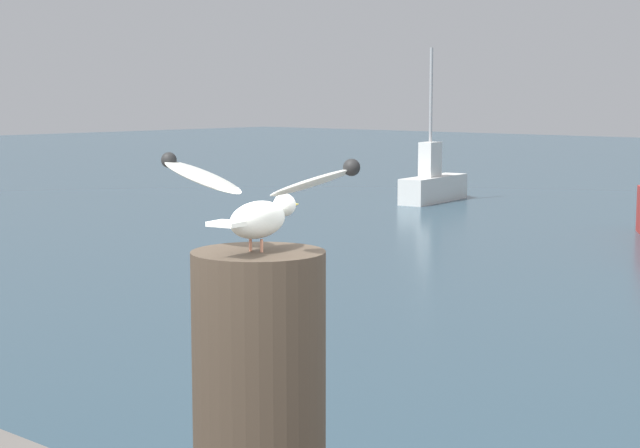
# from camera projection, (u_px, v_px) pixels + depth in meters

# --- Properties ---
(seagull) EXTENTS (0.61, 0.39, 0.26)m
(seagull) POSITION_uv_depth(u_px,v_px,m) (259.00, 203.00, 2.77)
(seagull) COLOR tan
(seagull) RESTS_ON mooring_post
(boat_white) EXTENTS (1.04, 3.13, 3.89)m
(boat_white) POSITION_uv_depth(u_px,v_px,m) (437.00, 184.00, 26.69)
(boat_white) COLOR silver
(boat_white) RESTS_ON ground_plane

